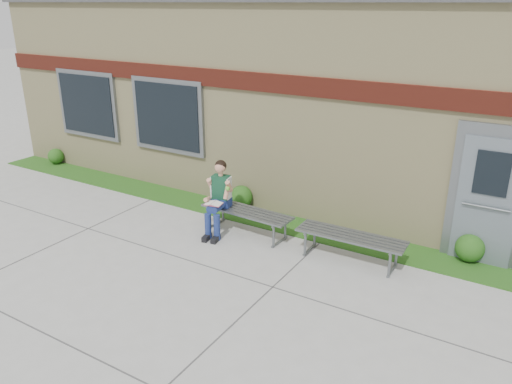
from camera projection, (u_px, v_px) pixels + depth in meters
The scene contains 9 objects.
ground at pixel (199, 284), 7.57m from camera, with size 80.00×80.00×0.00m, color #9E9E99.
grass_strip at pixel (281, 223), 9.64m from camera, with size 16.00×0.80×0.02m, color #174512.
school_building at pixel (352, 89), 11.61m from camera, with size 16.20×6.22×4.20m.
bench_left at pixel (247, 216), 9.10m from camera, with size 1.79×0.58×0.46m.
bench_right at pixel (350, 241), 8.13m from camera, with size 1.80×0.53×0.46m.
girl at pixel (218, 196), 9.04m from camera, with size 0.52×0.83×1.35m.
shrub_west at pixel (56, 156), 13.07m from camera, with size 0.40×0.40×0.40m, color #174512.
shrub_mid at pixel (241, 197), 10.27m from camera, with size 0.46×0.46×0.46m, color #174512.
shrub_east at pixel (470, 248), 8.13m from camera, with size 0.46×0.46×0.46m, color #174512.
Camera 1 is at (4.13, -5.18, 4.01)m, focal length 35.00 mm.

